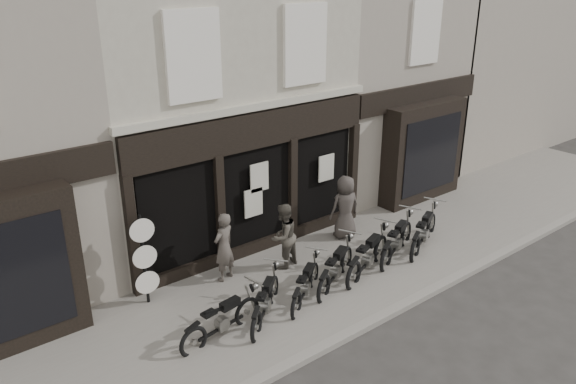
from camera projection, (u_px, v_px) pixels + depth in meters
ground_plane at (331, 300)px, 13.05m from camera, size 90.00×90.00×0.00m
pavement at (307, 282)px, 13.68m from camera, size 30.00×4.20×0.12m
kerb at (371, 323)px, 12.12m from camera, size 30.00×0.25×0.13m
central_building at (193, 86)px, 15.86m from camera, size 7.30×6.22×8.34m
neighbour_right at (354, 66)px, 19.50m from camera, size 5.60×6.73×8.34m
filler_right at (487, 45)px, 24.27m from camera, size 11.00×6.00×8.20m
motorcycle_0 at (222, 323)px, 11.54m from camera, size 2.11×0.62×1.01m
motorcycle_1 at (266, 304)px, 12.18m from camera, size 1.80×1.54×1.02m
motorcycle_2 at (306, 287)px, 12.87m from camera, size 1.79×1.33×0.97m
motorcycle_3 at (336, 271)px, 13.49m from camera, size 2.06×1.26×1.07m
motorcycle_4 at (368, 259)px, 13.99m from camera, size 2.26×1.12×1.13m
motorcycle_5 at (397, 243)px, 14.80m from camera, size 2.19×1.20×1.11m
motorcycle_6 at (424, 234)px, 15.27m from camera, size 2.21×1.26×1.13m
man_left at (224, 247)px, 13.41m from camera, size 0.73×0.59×1.74m
man_centre at (283, 236)px, 14.00m from camera, size 0.95×0.82×1.70m
man_right at (345, 207)px, 15.57m from camera, size 0.98×0.74×1.80m
advert_sign_post at (145, 264)px, 12.40m from camera, size 0.56×0.36×2.29m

